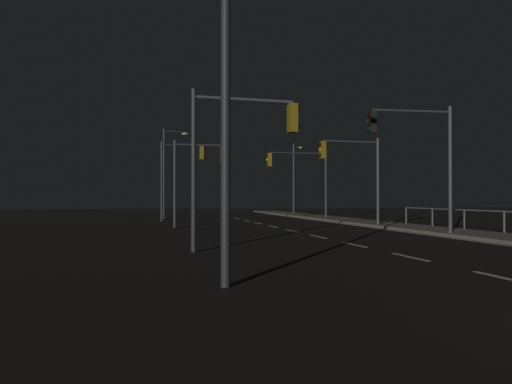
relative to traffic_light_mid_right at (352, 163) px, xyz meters
name	(u,v)px	position (x,y,z in m)	size (l,w,h in m)	color
ground_plane	(314,236)	(-4.26, -5.92, -3.67)	(112.00, 112.00, 0.00)	black
sidewalk_right	(452,232)	(2.57, -5.92, -3.60)	(2.83, 77.00, 0.14)	gray
lane_markings_center	(292,231)	(-4.26, -2.42, -3.67)	(0.14, 50.00, 0.01)	silver
lane_edge_line	(374,228)	(0.91, -0.92, -3.67)	(0.14, 53.00, 0.01)	silver
traffic_light_mid_right	(352,163)	(0.00, 0.00, 0.00)	(3.80, 0.52, 5.01)	#4C4C51
traffic_light_far_center	(180,166)	(-9.08, 9.82, 0.30)	(3.20, 0.35, 5.72)	#2D3033
traffic_light_near_right	(415,143)	(-0.10, -7.29, 0.39)	(3.94, 0.43, 5.58)	#4C4C51
traffic_light_mid_left	(242,139)	(-8.61, -11.59, -0.08)	(3.62, 0.50, 5.11)	#2D3033
traffic_light_far_left	(299,170)	(-0.64, 8.19, 0.04)	(4.59, 0.34, 5.02)	#38383D
traffic_light_near_left	(198,167)	(-8.60, 1.73, -0.22)	(3.11, 0.35, 4.94)	#38383D
street_lamp_mid_block	(295,172)	(2.62, 20.23, 0.50)	(1.31, 1.29, 6.68)	#38383D
street_lamp_far_end	(168,164)	(-9.70, 14.12, 0.66)	(2.09, 1.18, 7.14)	#2D3033
street_lamp_corner	(236,44)	(-9.96, -18.06, 1.04)	(1.68, 1.39, 7.90)	#2D3033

